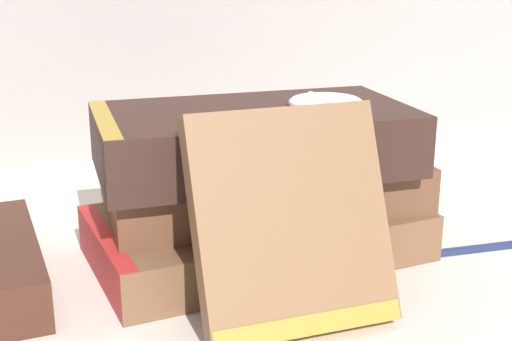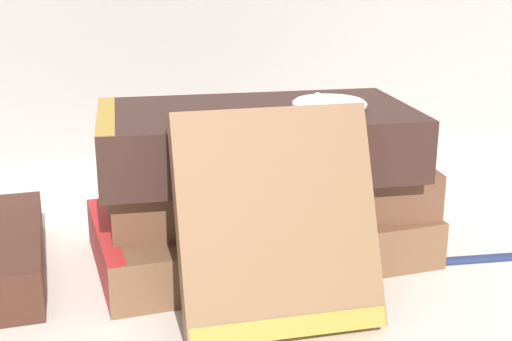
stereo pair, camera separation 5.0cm
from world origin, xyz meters
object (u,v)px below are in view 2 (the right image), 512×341
Objects in this scene: book_flat_top at (249,139)px; book_leaning_front at (278,230)px; pocket_watch at (329,104)px; reading_glasses at (169,198)px; book_flat_bottom at (252,234)px; book_flat_middle at (259,184)px.

book_flat_top is 1.72× the size of book_leaning_front.
pocket_watch is 0.63× the size of reading_glasses.
pocket_watch is at bearing -8.33° from book_flat_top.
pocket_watch reaches higher than book_flat_bottom.
book_flat_top is 3.98× the size of pocket_watch.
book_flat_middle is 4.14× the size of pocket_watch.
book_flat_bottom is at bearing 39.77° from book_flat_top.
book_flat_top is (-0.01, -0.01, 0.04)m from book_flat_middle.
book_flat_bottom is at bearing -68.78° from reading_glasses.
book_flat_middle is 1.04× the size of book_flat_top.
book_leaning_front is at bearing -95.85° from book_flat_middle.
book_leaning_front is at bearing -99.36° from book_flat_bottom.
book_leaning_front is (-0.01, -0.10, 0.04)m from book_flat_bottom.
book_flat_top is at bearing -70.13° from reading_glasses.
book_leaning_front is at bearing -124.84° from pocket_watch.
book_flat_middle is at bearing 55.22° from book_flat_top.
pocket_watch is 0.21m from reading_glasses.
book_flat_middle is 2.63× the size of reading_glasses.
pocket_watch is (0.06, -0.01, 0.02)m from book_flat_top.
book_flat_bottom is at bearing 166.20° from pocket_watch.
pocket_watch reaches higher than reading_glasses.
book_flat_middle is 1.79× the size of book_leaning_front.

